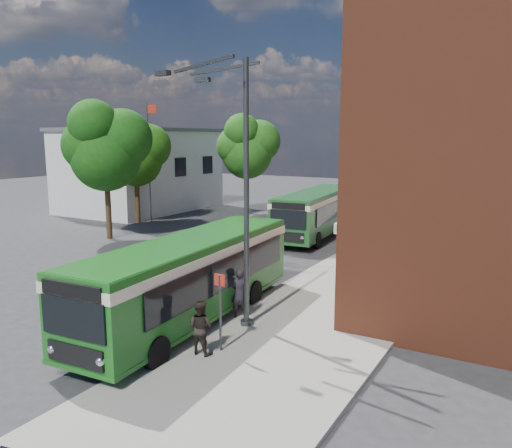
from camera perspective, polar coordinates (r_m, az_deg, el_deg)
The scene contains 14 objects.
ground at distance 22.01m, azimuth -10.09°, elevation -7.49°, with size 120.00×120.00×0.00m, color #2A2A2C.
pavement at distance 25.72m, azimuth 14.09°, elevation -4.93°, with size 6.00×48.00×0.15m, color gray.
kerb_line at distance 26.69m, azimuth 7.77°, elevation -4.33°, with size 0.12×48.00×0.01m, color beige.
white_building at distance 46.54m, azimuth -13.01°, elevation 6.11°, with size 9.40×13.40×7.30m.
flagpole at distance 39.04m, azimuth -12.09°, elevation 7.35°, with size 0.95×0.10×9.00m.
street_lamp at distance 16.63m, azimuth -2.19°, elevation 3.92°, with size 2.96×2.38×9.00m.
bus_stop_sign at distance 15.13m, azimuth -4.12°, elevation -9.47°, with size 0.35×0.08×2.52m.
bus_front at distance 17.75m, azimuth -7.46°, elevation -5.51°, with size 3.25×11.06×3.02m.
bus_rear at distance 33.19m, azimuth 6.89°, elevation 1.69°, with size 3.65×10.96×3.02m.
pedestrian_a at distance 17.95m, azimuth -1.90°, elevation -7.90°, with size 0.65×0.43×1.78m, color black.
pedestrian_b at distance 15.17m, azimuth -6.37°, elevation -11.64°, with size 0.79×0.62×1.63m, color black.
tree_left at distance 33.29m, azimuth -16.86°, elevation 8.57°, with size 5.24×4.98×8.84m.
tree_mid at distance 39.26m, azimuth -13.61°, elevation 8.03°, with size 4.75×4.51×8.02m.
tree_right at distance 42.91m, azimuth -1.01°, elevation 8.89°, with size 5.04×4.79×8.51m.
Camera 1 is at (13.65, -16.00, 6.51)m, focal length 35.00 mm.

